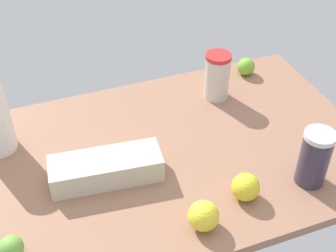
{
  "coord_description": "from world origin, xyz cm",
  "views": [
    {
      "loc": [
        35.97,
        95.06,
        95.75
      ],
      "look_at": [
        0.0,
        0.0,
        13.0
      ],
      "focal_mm": 50.0,
      "sensor_mm": 36.0,
      "label": 1
    }
  ],
  "objects_px": {
    "shaker_bottle": "(314,158)",
    "lemon_far_back": "(246,187)",
    "tumbler_cup": "(217,76)",
    "egg_carton": "(106,168)",
    "lime_beside_bowl": "(246,67)",
    "lemon_by_jug": "(204,216)",
    "lime_loose": "(11,248)"
  },
  "relations": [
    {
      "from": "egg_carton",
      "to": "lime_loose",
      "type": "distance_m",
      "value": 0.32
    },
    {
      "from": "lemon_by_jug",
      "to": "tumbler_cup",
      "type": "bearing_deg",
      "value": -118.49
    },
    {
      "from": "tumbler_cup",
      "to": "shaker_bottle",
      "type": "bearing_deg",
      "value": 98.72
    },
    {
      "from": "tumbler_cup",
      "to": "lime_loose",
      "type": "distance_m",
      "value": 0.83
    },
    {
      "from": "tumbler_cup",
      "to": "lime_beside_bowl",
      "type": "xyz_separation_m",
      "value": [
        -0.16,
        -0.09,
        -0.05
      ]
    },
    {
      "from": "lime_loose",
      "to": "lemon_far_back",
      "type": "relative_size",
      "value": 0.79
    },
    {
      "from": "shaker_bottle",
      "to": "lemon_far_back",
      "type": "height_order",
      "value": "shaker_bottle"
    },
    {
      "from": "lime_loose",
      "to": "lemon_far_back",
      "type": "height_order",
      "value": "lemon_far_back"
    },
    {
      "from": "shaker_bottle",
      "to": "lime_beside_bowl",
      "type": "distance_m",
      "value": 0.55
    },
    {
      "from": "shaker_bottle",
      "to": "lime_beside_bowl",
      "type": "bearing_deg",
      "value": -99.58
    },
    {
      "from": "lime_loose",
      "to": "lemon_far_back",
      "type": "xyz_separation_m",
      "value": [
        -0.59,
        0.03,
        0.01
      ]
    },
    {
      "from": "shaker_bottle",
      "to": "tumbler_cup",
      "type": "bearing_deg",
      "value": -81.28
    },
    {
      "from": "lemon_by_jug",
      "to": "lime_beside_bowl",
      "type": "height_order",
      "value": "lemon_by_jug"
    },
    {
      "from": "tumbler_cup",
      "to": "egg_carton",
      "type": "height_order",
      "value": "tumbler_cup"
    },
    {
      "from": "lemon_far_back",
      "to": "egg_carton",
      "type": "bearing_deg",
      "value": -31.65
    },
    {
      "from": "egg_carton",
      "to": "lime_beside_bowl",
      "type": "height_order",
      "value": "egg_carton"
    },
    {
      "from": "shaker_bottle",
      "to": "lemon_far_back",
      "type": "relative_size",
      "value": 2.23
    },
    {
      "from": "egg_carton",
      "to": "lemon_far_back",
      "type": "distance_m",
      "value": 0.38
    },
    {
      "from": "egg_carton",
      "to": "lime_loose",
      "type": "bearing_deg",
      "value": 38.44
    },
    {
      "from": "egg_carton",
      "to": "lemon_by_jug",
      "type": "height_order",
      "value": "lemon_by_jug"
    },
    {
      "from": "tumbler_cup",
      "to": "lime_beside_bowl",
      "type": "bearing_deg",
      "value": -151.1
    },
    {
      "from": "lime_loose",
      "to": "tumbler_cup",
      "type": "bearing_deg",
      "value": -149.94
    },
    {
      "from": "lime_loose",
      "to": "lime_beside_bowl",
      "type": "relative_size",
      "value": 0.93
    },
    {
      "from": "egg_carton",
      "to": "lemon_far_back",
      "type": "bearing_deg",
      "value": 154.64
    },
    {
      "from": "lime_loose",
      "to": "lemon_far_back",
      "type": "distance_m",
      "value": 0.59
    },
    {
      "from": "lemon_by_jug",
      "to": "lime_beside_bowl",
      "type": "relative_size",
      "value": 1.23
    },
    {
      "from": "lime_loose",
      "to": "lemon_by_jug",
      "type": "distance_m",
      "value": 0.46
    },
    {
      "from": "tumbler_cup",
      "to": "lemon_by_jug",
      "type": "xyz_separation_m",
      "value": [
        0.27,
        0.49,
        -0.04
      ]
    },
    {
      "from": "tumbler_cup",
      "to": "egg_carton",
      "type": "xyz_separation_m",
      "value": [
        0.45,
        0.25,
        -0.05
      ]
    },
    {
      "from": "lemon_far_back",
      "to": "lime_loose",
      "type": "bearing_deg",
      "value": -2.64
    },
    {
      "from": "tumbler_cup",
      "to": "egg_carton",
      "type": "distance_m",
      "value": 0.51
    },
    {
      "from": "tumbler_cup",
      "to": "lemon_by_jug",
      "type": "height_order",
      "value": "tumbler_cup"
    }
  ]
}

